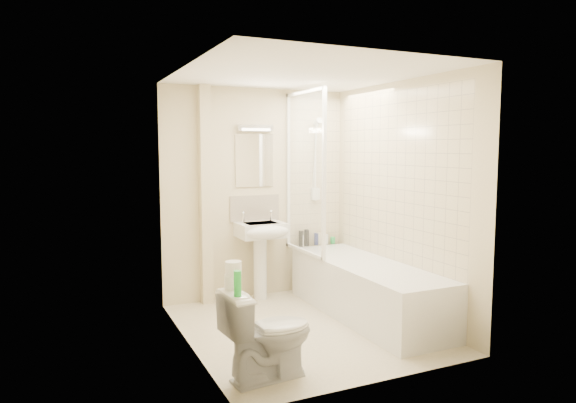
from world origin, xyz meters
name	(u,v)px	position (x,y,z in m)	size (l,w,h in m)	color
floor	(304,328)	(0.00, 0.00, 0.00)	(2.50, 2.50, 0.00)	beige
wall_back	(256,193)	(0.00, 1.25, 1.20)	(2.20, 0.02, 2.40)	beige
wall_left	(188,210)	(-1.10, 0.00, 1.20)	(0.02, 2.50, 2.40)	beige
wall_right	(400,199)	(1.10, 0.00, 1.20)	(0.02, 2.50, 2.40)	beige
ceiling	(305,74)	(0.00, 0.00, 2.40)	(2.20, 2.50, 0.02)	white
tile_back	(314,173)	(0.75, 1.24, 1.42)	(0.70, 0.01, 1.75)	beige
tile_right	(396,177)	(1.09, 0.06, 1.42)	(0.01, 2.10, 1.75)	beige
pipe_boxing	(205,196)	(-0.62, 1.19, 1.20)	(0.12, 0.12, 2.40)	beige
splashback	(255,208)	(-0.02, 1.24, 1.03)	(0.60, 0.01, 0.30)	beige
mirror	(254,161)	(-0.02, 1.24, 1.58)	(0.46, 0.01, 0.60)	white
strip_light	(255,128)	(-0.02, 1.22, 1.95)	(0.42, 0.07, 0.07)	silver
bathtub	(367,288)	(0.75, 0.06, 0.29)	(0.70, 2.10, 0.55)	white
shower_screen	(305,173)	(0.40, 0.80, 1.45)	(0.04, 0.92, 1.80)	white
shower_fixture	(316,163)	(0.75, 1.19, 1.55)	(0.10, 0.16, 0.99)	white
pedestal_sink	(262,239)	(-0.02, 1.01, 0.71)	(0.52, 0.48, 1.01)	white
bottle_black_a	(301,239)	(0.54, 1.16, 0.64)	(0.06, 0.06, 0.19)	black
bottle_white_a	(302,241)	(0.54, 1.16, 0.62)	(0.06, 0.06, 0.14)	silver
bottle_black_b	(307,238)	(0.61, 1.16, 0.65)	(0.06, 0.06, 0.20)	black
bottle_blue	(316,239)	(0.74, 1.16, 0.62)	(0.05, 0.05, 0.15)	navy
bottle_cream	(319,239)	(0.78, 1.16, 0.62)	(0.05, 0.05, 0.15)	beige
bottle_white_b	(326,239)	(0.87, 1.16, 0.61)	(0.06, 0.06, 0.12)	silver
bottle_green	(333,240)	(0.97, 1.16, 0.59)	(0.06, 0.06, 0.08)	green
toilet	(268,333)	(-0.72, -0.85, 0.35)	(0.72, 0.45, 0.70)	white
toilet_roll_lower	(232,282)	(-0.97, -0.77, 0.75)	(0.11, 0.11, 0.11)	white
toilet_roll_upper	(233,268)	(-0.96, -0.77, 0.85)	(0.12, 0.12, 0.09)	white
green_bottle	(238,284)	(-1.00, -0.97, 0.79)	(0.05, 0.05, 0.18)	green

